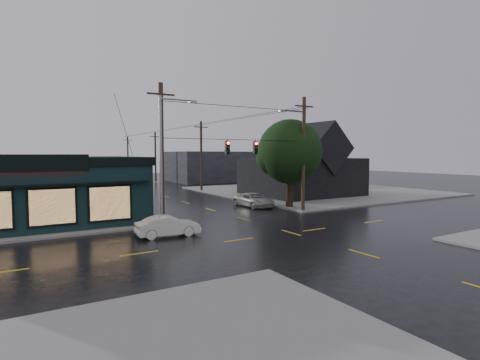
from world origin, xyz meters
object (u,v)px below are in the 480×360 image
corner_tree (290,152)px  utility_pole_nw (163,226)px  suv_silver (254,200)px  sedan_cream (168,226)px  utility_pole_ne (303,212)px

corner_tree → utility_pole_nw: corner_tree is taller
utility_pole_nw → suv_silver: bearing=24.5°
sedan_cream → suv_silver: bearing=-50.7°
sedan_cream → utility_pole_ne: bearing=-72.4°
corner_tree → utility_pole_nw: (-13.50, -2.57, -5.37)m
utility_pole_nw → sedan_cream: (-0.82, -3.39, 0.66)m
corner_tree → utility_pole_ne: 5.97m
utility_pole_ne → sedan_cream: (-13.82, -3.39, 0.66)m
corner_tree → sedan_cream: corner_tree is taller
sedan_cream → suv_silver: 14.52m
corner_tree → sedan_cream: (-14.32, -5.97, -4.71)m
utility_pole_nw → suv_silver: 12.12m
utility_pole_nw → suv_silver: size_ratio=2.11×
corner_tree → suv_silver: bearing=135.4°
utility_pole_nw → suv_silver: (11.01, 5.02, 0.67)m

